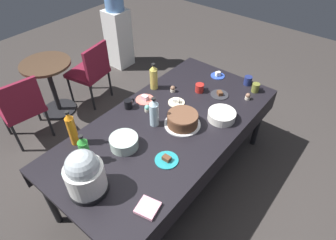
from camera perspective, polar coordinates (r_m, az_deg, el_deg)
name	(u,v)px	position (r m, az deg, el deg)	size (l,w,h in m)	color
ground	(168,177)	(3.06, 0.00, -11.31)	(9.00, 9.00, 0.00)	#383330
potluck_table	(168,129)	(2.55, 0.00, -1.89)	(2.20, 1.10, 0.75)	black
frosted_layer_cake	(183,120)	(2.47, 2.94, 0.04)	(0.32, 0.32, 0.12)	silver
slow_cooker	(85,174)	(1.99, -16.42, -10.40)	(0.28, 0.28, 0.37)	black
glass_salad_bowl	(124,142)	(2.31, -8.82, -4.43)	(0.23, 0.23, 0.10)	#B2C6BC
ceramic_snack_bowl	(222,115)	(2.58, 10.72, 0.90)	(0.25, 0.25, 0.08)	silver
dessert_plate_coral	(145,99)	(2.78, -4.67, 4.25)	(0.18, 0.18, 0.05)	#E07266
dessert_plate_charcoal	(220,94)	(2.89, 10.32, 5.11)	(0.18, 0.18, 0.04)	#2D2D33
dessert_plate_cobalt	(218,75)	(3.17, 9.97, 8.87)	(0.15, 0.15, 0.05)	#2D4CB2
dessert_plate_cream	(176,102)	(2.74, 1.70, 3.67)	(0.16, 0.16, 0.05)	beige
dessert_plate_teal	(167,160)	(2.21, -0.28, -7.96)	(0.19, 0.19, 0.04)	teal
cupcake_cocoa	(65,174)	(2.22, -19.97, -10.22)	(0.05, 0.05, 0.07)	beige
cupcake_berry	(173,89)	(2.88, 0.96, 6.25)	(0.05, 0.05, 0.07)	beige
cupcake_rose	(147,108)	(2.63, -4.22, 2.33)	(0.05, 0.05, 0.07)	beige
cupcake_vanilla	(248,96)	(2.88, 15.75, 4.58)	(0.05, 0.05, 0.07)	beige
soda_bottle_water	(154,113)	(2.43, -2.82, 1.51)	(0.08, 0.08, 0.29)	silver
soda_bottle_orange_juice	(72,129)	(2.36, -18.77, -1.70)	(0.07, 0.07, 0.33)	orange
soda_bottle_ginger_ale	(154,77)	(2.88, -2.89, 8.61)	(0.08, 0.08, 0.28)	gold
soda_bottle_lime_soda	(84,150)	(2.21, -16.49, -5.73)	(0.08, 0.08, 0.27)	green
coffee_mug_navy	(248,80)	(3.09, 15.79, 7.66)	(0.12, 0.08, 0.09)	navy
coffee_mug_black	(128,104)	(2.69, -7.97, 3.22)	(0.11, 0.07, 0.09)	black
coffee_mug_olive	(256,87)	(3.01, 17.22, 6.27)	(0.12, 0.07, 0.09)	olive
coffee_mug_red	(200,88)	(2.89, 6.39, 6.45)	(0.12, 0.09, 0.09)	#B2231E
paper_napkin_stack	(148,208)	(1.97, -4.10, -17.17)	(0.14, 0.14, 0.02)	pink
maroon_chair_left	(21,106)	(3.51, -27.39, 2.51)	(0.50, 0.50, 0.85)	maroon
maroon_chair_right	(91,70)	(3.88, -15.21, 9.73)	(0.51, 0.51, 0.85)	maroon
round_cafe_table	(50,79)	(3.85, -22.66, 7.69)	(0.60, 0.60, 0.72)	#473323
water_cooler	(118,30)	(4.65, -10.11, 17.35)	(0.32, 0.32, 1.24)	silver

